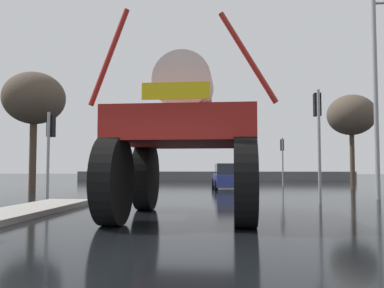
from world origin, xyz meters
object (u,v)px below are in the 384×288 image
object	(u,v)px
bare_tree_left	(34,99)
traffic_signal_near_right	(318,120)
traffic_signal_far_right	(282,151)
streetlight_near_right	(380,87)
traffic_signal_near_left	(50,136)
bare_tree_right	(351,115)
oversize_sprayer	(187,139)
traffic_signal_far_left	(149,153)
sedan_ahead	(229,177)

from	to	relation	value
bare_tree_left	traffic_signal_near_right	bearing A→B (deg)	-24.01
traffic_signal_far_right	bare_tree_left	bearing A→B (deg)	-148.21
streetlight_near_right	bare_tree_left	xyz separation A→B (m)	(-16.76, 4.27, 0.47)
traffic_signal_near_left	bare_tree_right	size ratio (longest dim) A/B	0.60
bare_tree_left	oversize_sprayer	bearing A→B (deg)	-48.59
traffic_signal_near_right	traffic_signal_far_right	size ratio (longest dim) A/B	1.18
traffic_signal_far_right	bare_tree_left	xyz separation A→B (m)	(-14.55, -9.02, 2.51)
traffic_signal_near_right	traffic_signal_far_left	distance (m)	17.79
traffic_signal_far_right	bare_tree_left	world-z (taller)	bare_tree_left
sedan_ahead	bare_tree_left	xyz separation A→B (m)	(-10.64, -3.03, 4.32)
traffic_signal_near_left	bare_tree_left	bearing A→B (deg)	121.39
oversize_sprayer	traffic_signal_near_left	xyz separation A→B (m)	(-5.77, 4.65, 0.46)
traffic_signal_near_left	bare_tree_left	size ratio (longest dim) A/B	0.52
traffic_signal_far_left	bare_tree_right	size ratio (longest dim) A/B	0.58
traffic_signal_near_left	traffic_signal_far_left	xyz separation A→B (m)	(0.87, 15.18, -0.11)
bare_tree_left	traffic_signal_near_left	bearing A→B (deg)	-58.61
streetlight_near_right	bare_tree_left	bearing A→B (deg)	165.70
traffic_signal_near_left	traffic_signal_far_right	bearing A→B (deg)	54.60
oversize_sprayer	traffic_signal_far_left	world-z (taller)	oversize_sprayer
oversize_sprayer	traffic_signal_far_left	distance (m)	20.43
traffic_signal_far_left	traffic_signal_near_right	bearing A→B (deg)	-58.71
sedan_ahead	traffic_signal_far_left	size ratio (longest dim) A/B	1.30
traffic_signal_far_left	traffic_signal_far_right	distance (m)	9.92
bare_tree_left	bare_tree_right	size ratio (longest dim) A/B	1.15
traffic_signal_near_right	streetlight_near_right	xyz separation A→B (m)	(2.89, 1.90, 1.58)
oversize_sprayer	bare_tree_left	bearing A→B (deg)	42.13
oversize_sprayer	sedan_ahead	world-z (taller)	oversize_sprayer
traffic_signal_far_right	streetlight_near_right	xyz separation A→B (m)	(2.21, -13.29, 2.05)
traffic_signal_near_right	traffic_signal_far_right	world-z (taller)	traffic_signal_near_right
traffic_signal_near_right	bare_tree_left	size ratio (longest dim) A/B	0.63
sedan_ahead	traffic_signal_near_right	world-z (taller)	traffic_signal_near_right
traffic_signal_near_left	bare_tree_right	world-z (taller)	bare_tree_right
traffic_signal_near_right	sedan_ahead	bearing A→B (deg)	109.32
sedan_ahead	traffic_signal_near_right	xyz separation A→B (m)	(3.23, -9.21, 2.28)
streetlight_near_right	oversize_sprayer	bearing A→B (deg)	-137.85
sedan_ahead	bare_tree_right	world-z (taller)	bare_tree_right
traffic_signal_near_left	traffic_signal_far_left	world-z (taller)	traffic_signal_near_left
streetlight_near_right	bare_tree_right	xyz separation A→B (m)	(1.24, 8.10, -0.16)
traffic_signal_far_left	bare_tree_right	distance (m)	14.49
traffic_signal_far_left	traffic_signal_far_right	size ratio (longest dim) A/B	0.94
traffic_signal_far_right	bare_tree_left	size ratio (longest dim) A/B	0.53
bare_tree_left	bare_tree_right	distance (m)	18.41
streetlight_near_right	traffic_signal_far_right	bearing A→B (deg)	99.44
oversize_sprayer	bare_tree_right	distance (m)	17.08
oversize_sprayer	traffic_signal_far_left	size ratio (longest dim) A/B	1.66
traffic_signal_far_left	bare_tree_left	bearing A→B (deg)	-117.18
bare_tree_left	bare_tree_right	xyz separation A→B (m)	(18.00, 3.83, -0.62)
sedan_ahead	bare_tree_left	distance (m)	11.88
oversize_sprayer	traffic_signal_near_right	xyz separation A→B (m)	(4.33, 4.63, 0.97)
traffic_signal_near_right	streetlight_near_right	bearing A→B (deg)	33.37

